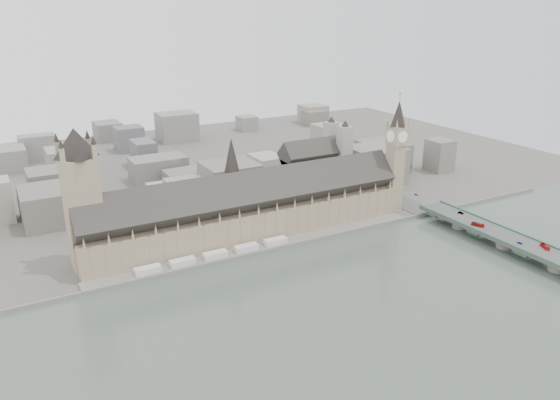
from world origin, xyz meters
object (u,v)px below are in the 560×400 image
victoria_tower (81,193)px  car_blue (520,243)px  westminster_abbey (315,165)px  car_approach (416,195)px  palace_of_westminster (248,210)px  red_bus_south (545,246)px  red_bus_north (478,225)px  westminster_bridge (496,238)px  car_silver (461,213)px  elizabeth_tower (396,149)px

victoria_tower → car_blue: 315.05m
westminster_abbey → car_approach: bearing=-57.2°
palace_of_westminster → red_bus_south: size_ratio=27.87×
victoria_tower → red_bus_south: bearing=-27.6°
red_bus_north → car_approach: (9.00, 80.48, -0.76)m
car_blue → victoria_tower: bearing=138.5°
westminster_bridge → westminster_abbey: (-51.08, 182.50, 19.96)m
victoria_tower → car_approach: size_ratio=22.53×
red_bus_north → car_blue: (0.61, -39.15, -0.74)m
palace_of_westminster → car_approach: palace_of_westminster is taller
car_approach → car_silver: bearing=-90.2°
westminster_bridge → car_silver: 42.81m
victoria_tower → westminster_bridge: bearing=-21.8°
red_bus_south → car_silver: 79.63m
palace_of_westminster → car_silver: bearing=-21.3°
car_blue → car_silver: (8.76, 65.70, 0.13)m
car_blue → car_approach: bearing=70.5°
victoria_tower → westminster_bridge: size_ratio=0.31×
westminster_bridge → red_bus_north: red_bus_north is taller
elizabeth_tower → red_bus_north: size_ratio=10.63×
elizabeth_tower → palace_of_westminster: bearing=175.2°
palace_of_westminster → red_bus_north: bearing=-30.2°
westminster_abbey → palace_of_westminster: bearing=-145.8°
car_blue → car_approach: (8.40, 119.63, -0.02)m
red_bus_north → palace_of_westminster: bearing=125.7°
palace_of_westminster → victoria_tower: victoria_tower is taller
westminster_abbey → victoria_tower: bearing=-163.5°
car_blue → red_bus_south: bearing=-72.2°
westminster_abbey → car_approach: 103.79m
elizabeth_tower → victoria_tower: (-260.00, 18.00, -2.88)m
victoria_tower → car_silver: 300.89m
palace_of_westminster → westminster_bridge: palace_of_westminster is taller
red_bus_north → victoria_tower: bearing=136.6°
palace_of_westminster → red_bus_north: (157.57, -91.64, -11.05)m
westminster_bridge → car_blue: (-3.82, -23.59, 5.79)m
elizabeth_tower → car_blue: 129.67m
victoria_tower → car_blue: bearing=-26.1°
palace_of_westminster → car_blue: 205.59m
victoria_tower → red_bus_south: (289.31, -151.02, -43.63)m
elizabeth_tower → car_approach: 55.17m
car_silver → red_bus_north: bearing=-127.0°
palace_of_westminster → car_silver: 179.56m
elizabeth_tower → red_bus_south: (29.31, -133.02, -46.51)m
palace_of_westminster → car_approach: 167.37m
palace_of_westminster → victoria_tower: 126.41m
palace_of_westminster → car_approach: bearing=-3.8°
victoria_tower → elizabeth_tower: bearing=-4.0°
victoria_tower → westminster_abbey: size_ratio=1.47×
palace_of_westminster → westminster_bridge: bearing=-33.5°
red_bus_north → car_silver: red_bus_north is taller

